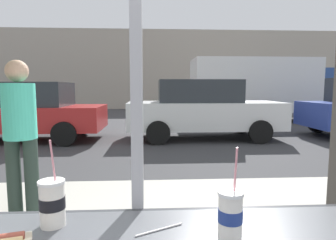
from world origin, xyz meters
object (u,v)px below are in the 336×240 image
Objects in this scene: parked_car_white at (203,109)px; pedestrian at (20,130)px; box_truck at (269,87)px; soda_cup_left at (52,202)px; soda_cup_right at (230,215)px; parked_car_red at (25,111)px.

pedestrian is at bearing -117.42° from parked_car_white.
soda_cup_left is at bearing -115.58° from box_truck.
soda_cup_right is 2.60m from pedestrian.
soda_cup_left is 8.03m from parked_car_red.
parked_car_white reaches higher than soda_cup_right.
soda_cup_right is 7.60m from parked_car_white.
box_truck is at bearing 49.90° from parked_car_white.
box_truck is 12.01m from pedestrian.
pedestrian is at bearing 116.55° from soda_cup_left.
soda_cup_left is at bearing -104.25° from parked_car_white.
soda_cup_left reaches higher than soda_cup_right.
parked_car_white is (1.23, 7.50, -0.19)m from soda_cup_right.
parked_car_white is 6.13m from pedestrian.
soda_cup_right is at bearing -99.31° from parked_car_white.
pedestrian reaches higher than soda_cup_right.
soda_cup_left is at bearing 167.60° from soda_cup_right.
parked_car_red is at bearing 113.61° from soda_cup_left.
box_truck is (5.06, 12.04, 0.48)m from soda_cup_right.
pedestrian is (-1.60, 2.05, 0.01)m from soda_cup_right.
pedestrian is at bearing 127.85° from soda_cup_right.
soda_cup_left is at bearing -63.45° from pedestrian.
pedestrian is (2.26, -5.44, 0.23)m from parked_car_red.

